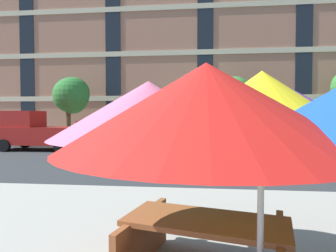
% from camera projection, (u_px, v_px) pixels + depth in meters
% --- Properties ---
extents(ground_plane, '(120.00, 120.00, 0.00)m').
position_uv_depth(ground_plane, '(209.00, 164.00, 11.66)').
color(ground_plane, '#2D3033').
extents(sidewalk_far, '(56.00, 3.60, 0.12)m').
position_uv_depth(sidewalk_far, '(205.00, 145.00, 18.42)').
color(sidewalk_far, gray).
rests_on(sidewalk_far, ground).
extents(apartment_building, '(46.44, 12.08, 12.80)m').
position_uv_depth(apartment_building, '(204.00, 67.00, 26.33)').
color(apartment_building, '#A87056').
rests_on(apartment_building, ground).
extents(pickup_red, '(5.10, 2.12, 2.20)m').
position_uv_depth(pickup_red, '(37.00, 132.00, 16.32)').
color(pickup_red, '#B21E19').
rests_on(pickup_red, ground).
extents(sedan_silver, '(4.40, 1.98, 1.78)m').
position_uv_depth(sedan_silver, '(151.00, 134.00, 15.63)').
color(sedan_silver, '#A8AAB2').
rests_on(sedan_silver, ground).
extents(pickup_black, '(5.10, 2.12, 2.20)m').
position_uv_depth(pickup_black, '(263.00, 133.00, 14.99)').
color(pickup_black, black).
rests_on(pickup_black, ground).
extents(street_tree_left, '(2.29, 2.56, 4.47)m').
position_uv_depth(street_tree_left, '(72.00, 96.00, 18.90)').
color(street_tree_left, brown).
rests_on(street_tree_left, ground).
extents(street_tree_middle, '(2.62, 2.58, 4.37)m').
position_uv_depth(street_tree_middle, '(232.00, 100.00, 18.08)').
color(street_tree_middle, brown).
rests_on(street_tree_middle, ground).
extents(patio_umbrella, '(3.90, 3.63, 2.33)m').
position_uv_depth(patio_umbrella, '(262.00, 109.00, 2.63)').
color(patio_umbrella, silver).
rests_on(patio_umbrella, ground).
extents(picnic_table, '(2.12, 1.91, 0.77)m').
position_uv_depth(picnic_table, '(206.00, 244.00, 3.26)').
color(picnic_table, brown).
rests_on(picnic_table, ground).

